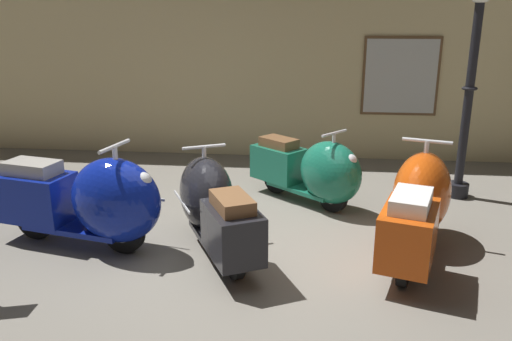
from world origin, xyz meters
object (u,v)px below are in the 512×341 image
scooter_3 (418,205)px  scooter_1 (213,206)px  scooter_0 (91,201)px  lamppost (471,74)px  scooter_2 (314,171)px

scooter_3 → scooter_1: bearing=111.0°
scooter_1 → scooter_3: scooter_3 is taller
scooter_1 → scooter_0: bearing=68.4°
scooter_1 → lamppost: (2.89, 1.88, 1.14)m
scooter_0 → lamppost: lamppost is taller
lamppost → scooter_3: bearing=-116.3°
scooter_1 → scooter_3: (2.03, 0.13, 0.04)m
scooter_1 → scooter_3: size_ratio=0.91×
scooter_0 → scooter_1: size_ratio=1.12×
scooter_1 → scooter_2: scooter_1 is taller
scooter_0 → scooter_1: scooter_0 is taller
scooter_0 → lamppost: 4.71m
scooter_0 → scooter_3: scooter_0 is taller
scooter_3 → scooter_0: bearing=111.5°
scooter_2 → scooter_3: (1.03, -1.23, 0.05)m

